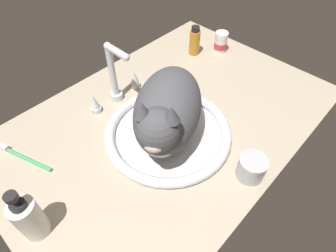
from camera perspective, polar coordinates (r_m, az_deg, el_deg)
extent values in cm
cube|color=#B7A88E|center=(86.01, -0.06, 0.80)|extent=(101.31, 68.27, 3.00)
torus|color=white|center=(79.46, 0.00, -1.25)|extent=(35.86, 35.86, 2.82)
cylinder|color=white|center=(80.31, 0.00, -1.77)|extent=(31.63, 31.63, 0.60)
cylinder|color=silver|center=(92.20, -10.42, 6.07)|extent=(4.00, 4.00, 2.24)
cylinder|color=silver|center=(86.19, -11.29, 10.84)|extent=(2.00, 2.00, 17.04)
sphere|color=silver|center=(81.45, -12.20, 15.60)|extent=(2.20, 2.20, 2.20)
cylinder|color=silver|center=(78.70, -10.40, 14.66)|extent=(2.00, 7.78, 2.00)
sphere|color=silver|center=(76.05, -8.50, 13.63)|extent=(2.10, 2.10, 2.10)
cylinder|color=silver|center=(89.42, -14.37, 3.32)|extent=(3.20, 3.20, 1.60)
cone|color=silver|center=(87.27, -14.76, 4.81)|extent=(2.88, 2.88, 4.83)
cylinder|color=silver|center=(96.00, -6.65, 8.33)|extent=(3.20, 3.20, 1.60)
cone|color=silver|center=(94.00, -6.82, 9.84)|extent=(2.88, 2.88, 4.83)
ellipsoid|color=#4C4C51|center=(72.53, 0.00, 3.65)|extent=(33.56, 29.75, 16.17)
sphere|color=#4C4C51|center=(61.45, -2.17, -0.70)|extent=(10.23, 10.23, 10.23)
cone|color=#4C4C51|center=(56.96, 0.69, 2.49)|extent=(3.89, 3.89, 3.83)
cone|color=#4C4C51|center=(58.07, -5.27, 3.34)|extent=(3.89, 3.89, 3.83)
ellipsoid|color=silver|center=(59.88, -2.97, -4.05)|extent=(4.87, 5.27, 3.27)
ellipsoid|color=silver|center=(66.46, -1.75, -2.84)|extent=(11.83, 12.23, 8.89)
cylinder|color=#4C4C51|center=(88.54, 2.09, 7.73)|extent=(11.61, 8.89, 3.20)
cylinder|color=white|center=(113.46, 10.62, 16.08)|extent=(4.57, 4.57, 6.01)
cylinder|color=#D13838|center=(113.71, 10.58, 15.88)|extent=(4.71, 4.71, 2.40)
cylinder|color=white|center=(111.52, 10.90, 17.75)|extent=(4.80, 4.80, 1.68)
cylinder|color=#C67A23|center=(109.79, 5.40, 16.52)|extent=(3.97, 3.97, 9.23)
cylinder|color=black|center=(107.03, 5.62, 19.04)|extent=(2.98, 2.98, 1.80)
cylinder|color=#B2B5BA|center=(73.37, 16.40, -8.49)|extent=(7.02, 7.02, 5.27)
cylinder|color=silver|center=(70.87, 16.94, -7.08)|extent=(7.16, 7.16, 1.00)
cylinder|color=silver|center=(67.58, -26.28, -16.56)|extent=(5.63, 5.63, 11.12)
cylinder|color=black|center=(62.57, -28.19, -14.00)|extent=(3.10, 3.10, 1.20)
cylinder|color=black|center=(61.28, -28.74, -13.26)|extent=(1.13, 1.13, 2.04)
cylinder|color=black|center=(60.02, -29.30, -12.48)|extent=(2.54, 2.54, 1.20)
cylinder|color=#3FB266|center=(83.30, -26.40, -6.16)|extent=(5.55, 14.57, 1.00)
cube|color=white|center=(88.63, -30.40, -3.69)|extent=(1.94, 2.84, 1.20)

